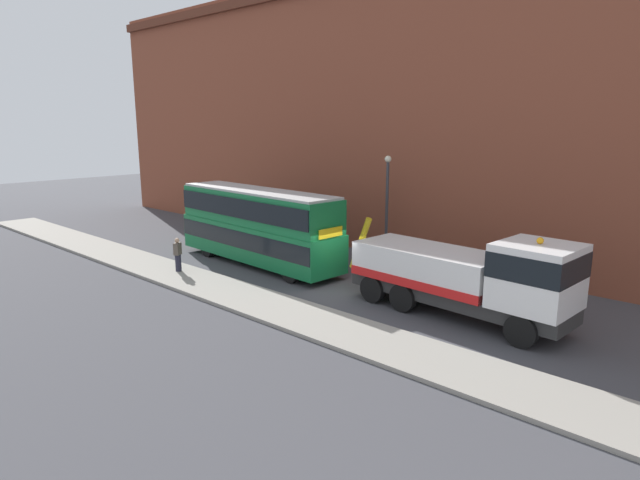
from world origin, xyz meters
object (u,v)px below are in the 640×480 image
at_px(street_lamp, 387,200).
at_px(pedestrian_onlooker, 178,255).
at_px(recovery_tow_truck, 467,275).
at_px(double_decker_bus, 258,224).

bearing_deg(street_lamp, pedestrian_onlooker, -126.07).
relative_size(recovery_tow_truck, street_lamp, 1.75).
bearing_deg(recovery_tow_truck, street_lamp, 149.64).
height_order(recovery_tow_truck, street_lamp, street_lamp).
xyz_separation_m(double_decker_bus, street_lamp, (4.98, 4.82, 1.24)).
distance_m(double_decker_bus, pedestrian_onlooker, 4.50).
relative_size(recovery_tow_truck, double_decker_bus, 0.92).
height_order(recovery_tow_truck, double_decker_bus, double_decker_bus).
bearing_deg(pedestrian_onlooker, street_lamp, 26.70).
xyz_separation_m(pedestrian_onlooker, street_lamp, (6.47, 8.88, 2.49)).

